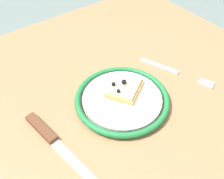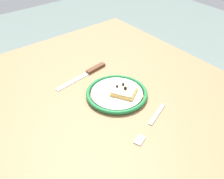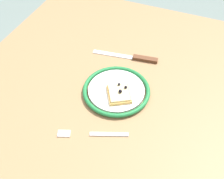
{
  "view_description": "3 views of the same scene",
  "coord_description": "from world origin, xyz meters",
  "views": [
    {
      "loc": [
        0.21,
        0.27,
        1.2
      ],
      "look_at": [
        -0.04,
        -0.07,
        0.78
      ],
      "focal_mm": 41.11,
      "sensor_mm": 36.0,
      "label": 1
    },
    {
      "loc": [
        -0.6,
        0.42,
        1.34
      ],
      "look_at": [
        -0.05,
        -0.02,
        0.8
      ],
      "focal_mm": 41.75,
      "sensor_mm": 36.0,
      "label": 2
    },
    {
      "loc": [
        -0.59,
        -0.24,
        1.42
      ],
      "look_at": [
        -0.07,
        -0.03,
        0.8
      ],
      "focal_mm": 43.53,
      "sensor_mm": 36.0,
      "label": 3
    }
  ],
  "objects": [
    {
      "name": "dining_table",
      "position": [
        0.0,
        0.0,
        0.67
      ],
      "size": [
        1.0,
        0.95,
        0.76
      ],
      "color": "#936D47",
      "rests_on": "ground_plane"
    },
    {
      "name": "plate",
      "position": [
        -0.05,
        -0.04,
        0.77
      ],
      "size": [
        0.22,
        0.22,
        0.02
      ],
      "color": "white",
      "rests_on": "dining_table"
    },
    {
      "name": "knife",
      "position": [
        0.13,
        -0.04,
        0.77
      ],
      "size": [
        0.05,
        0.24,
        0.01
      ],
      "color": "silver",
      "rests_on": "dining_table"
    },
    {
      "name": "fork",
      "position": [
        -0.22,
        -0.03,
        0.76
      ],
      "size": [
        0.09,
        0.19,
        0.0
      ],
      "color": "silver",
      "rests_on": "dining_table"
    },
    {
      "name": "pizza_slice_near",
      "position": [
        -0.07,
        -0.05,
        0.78
      ],
      "size": [
        0.11,
        0.1,
        0.03
      ],
      "color": "tan",
      "rests_on": "plate"
    },
    {
      "name": "ground_plane",
      "position": [
        0.0,
        0.0,
        0.0
      ],
      "size": [
        6.0,
        6.0,
        0.0
      ],
      "primitive_type": "plane",
      "color": "slate"
    }
  ]
}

